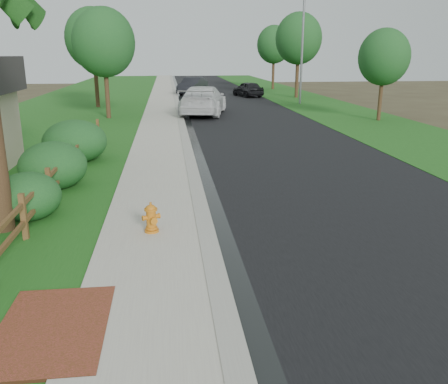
{
  "coord_description": "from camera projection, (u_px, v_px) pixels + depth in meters",
  "views": [
    {
      "loc": [
        -0.39,
        -7.44,
        4.03
      ],
      "look_at": [
        0.87,
        3.21,
        0.86
      ],
      "focal_mm": 38.0,
      "sensor_mm": 36.0,
      "label": 1
    }
  ],
  "objects": [
    {
      "name": "shrub_c",
      "position": [
        53.0,
        166.0,
        14.36
      ],
      "size": [
        2.22,
        2.22,
        1.46
      ],
      "primitive_type": "ellipsoid",
      "rotation": [
        0.0,
        0.0,
        -0.1
      ],
      "color": "#18451F",
      "rests_on": "ground"
    },
    {
      "name": "road",
      "position": [
        224.0,
        99.0,
        42.12
      ],
      "size": [
        8.0,
        90.0,
        0.02
      ],
      "primitive_type": "cube",
      "color": "black",
      "rests_on": "ground"
    },
    {
      "name": "grass_strip",
      "position": [
        139.0,
        100.0,
        41.28
      ],
      "size": [
        1.6,
        90.0,
        0.06
      ],
      "primitive_type": "cube",
      "color": "#1B4F16",
      "rests_on": "ground"
    },
    {
      "name": "verge_far",
      "position": [
        299.0,
        98.0,
        42.9
      ],
      "size": [
        6.0,
        90.0,
        0.04
      ],
      "primitive_type": "cube",
      "color": "#1B4F16",
      "rests_on": "ground"
    },
    {
      "name": "ranch_fence",
      "position": [
        59.0,
        174.0,
        13.79
      ],
      "size": [
        0.12,
        16.92,
        1.1
      ],
      "color": "#543C1C",
      "rests_on": "ground"
    },
    {
      "name": "shrub_a",
      "position": [
        28.0,
        196.0,
        11.73
      ],
      "size": [
        1.95,
        1.95,
        1.21
      ],
      "primitive_type": "ellipsoid",
      "rotation": [
        0.0,
        0.0,
        0.24
      ],
      "color": "#18451F",
      "rests_on": "ground"
    },
    {
      "name": "fire_hydrant",
      "position": [
        151.0,
        218.0,
        10.71
      ],
      "size": [
        0.46,
        0.38,
        0.7
      ],
      "color": "#C66E17",
      "rests_on": "sidewalk"
    },
    {
      "name": "boulder",
      "position": [
        37.0,
        197.0,
        12.56
      ],
      "size": [
        1.26,
        1.11,
        0.7
      ],
      "primitive_type": "ellipsoid",
      "rotation": [
        0.0,
        0.0,
        -0.37
      ],
      "color": "brown",
      "rests_on": "ground"
    },
    {
      "name": "tree_mid_right",
      "position": [
        299.0,
        39.0,
        42.26
      ],
      "size": [
        4.14,
        4.14,
        7.51
      ],
      "color": "#3D2318",
      "rests_on": "ground"
    },
    {
      "name": "white_suv",
      "position": [
        203.0,
        100.0,
        31.55
      ],
      "size": [
        3.94,
        6.93,
        1.89
      ],
      "primitive_type": "imported",
      "rotation": [
        0.0,
        0.0,
        2.93
      ],
      "color": "silver",
      "rests_on": "road"
    },
    {
      "name": "brick_patch",
      "position": [
        53.0,
        330.0,
        7.06
      ],
      "size": [
        1.6,
        2.4,
        0.11
      ],
      "primitive_type": "cube",
      "color": "brown",
      "rests_on": "ground"
    },
    {
      "name": "wet_gutter",
      "position": [
        180.0,
        100.0,
        41.69
      ],
      "size": [
        0.5,
        90.0,
        0.0
      ],
      "primitive_type": "cube",
      "color": "black",
      "rests_on": "road"
    },
    {
      "name": "lawn_near",
      "position": [
        78.0,
        101.0,
        40.7
      ],
      "size": [
        9.0,
        90.0,
        0.04
      ],
      "primitive_type": "cube",
      "color": "#1B4F16",
      "rests_on": "ground"
    },
    {
      "name": "tree_near_left",
      "position": [
        104.0,
        42.0,
        28.71
      ],
      "size": [
        3.78,
        3.78,
        6.7
      ],
      "color": "#3D2318",
      "rests_on": "ground"
    },
    {
      "name": "tree_mid_left",
      "position": [
        93.0,
        39.0,
        34.68
      ],
      "size": [
        4.05,
        4.05,
        7.25
      ],
      "color": "#3D2318",
      "rests_on": "ground"
    },
    {
      "name": "tree_near_right",
      "position": [
        384.0,
        57.0,
        27.97
      ],
      "size": [
        3.02,
        3.02,
        5.43
      ],
      "color": "#3D2318",
      "rests_on": "ground"
    },
    {
      "name": "dark_car_far",
      "position": [
        193.0,
        86.0,
        47.27
      ],
      "size": [
        3.47,
        5.22,
        1.63
      ],
      "primitive_type": "imported",
      "rotation": [
        0.0,
        0.0,
        -0.39
      ],
      "color": "black",
      "rests_on": "road"
    },
    {
      "name": "shrub_d",
      "position": [
        75.0,
        141.0,
        17.83
      ],
      "size": [
        3.08,
        3.08,
        1.62
      ],
      "primitive_type": "ellipsoid",
      "rotation": [
        0.0,
        0.0,
        -0.38
      ],
      "color": "#18451F",
      "rests_on": "ground"
    },
    {
      "name": "curb",
      "position": [
        176.0,
        99.0,
        41.64
      ],
      "size": [
        0.4,
        90.0,
        0.12
      ],
      "primitive_type": "cube",
      "color": "gray",
      "rests_on": "ground"
    },
    {
      "name": "sidewalk",
      "position": [
        161.0,
        100.0,
        41.49
      ],
      "size": [
        2.2,
        90.0,
        0.1
      ],
      "primitive_type": "cube",
      "color": "#A9A093",
      "rests_on": "ground"
    },
    {
      "name": "ground",
      "position": [
        196.0,
        293.0,
        8.27
      ],
      "size": [
        120.0,
        120.0,
        0.0
      ],
      "primitive_type": "plane",
      "color": "#3B3220"
    },
    {
      "name": "dark_car_mid",
      "position": [
        248.0,
        89.0,
        44.6
      ],
      "size": [
        2.71,
        4.42,
        1.4
      ],
      "primitive_type": "imported",
      "rotation": [
        0.0,
        0.0,
        3.42
      ],
      "color": "black",
      "rests_on": "road"
    },
    {
      "name": "streetlight",
      "position": [
        300.0,
        41.0,
        36.97
      ],
      "size": [
        2.01,
        0.36,
        8.69
      ],
      "color": "slate",
      "rests_on": "ground"
    },
    {
      "name": "tree_far_right",
      "position": [
        274.0,
        45.0,
        52.43
      ],
      "size": [
        3.77,
        3.77,
        6.96
      ],
      "color": "#3D2318",
      "rests_on": "ground"
    }
  ]
}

